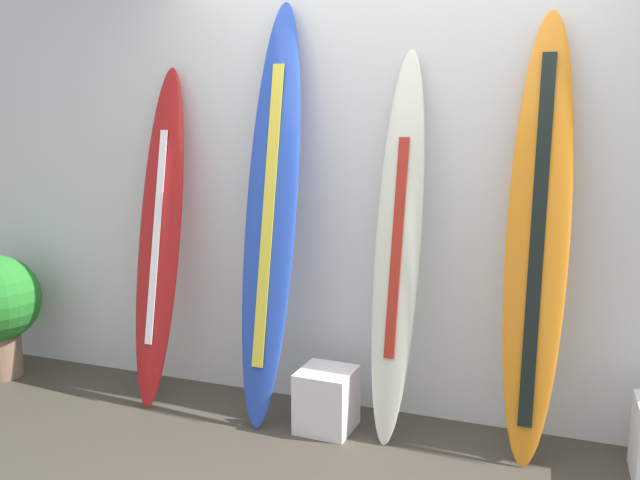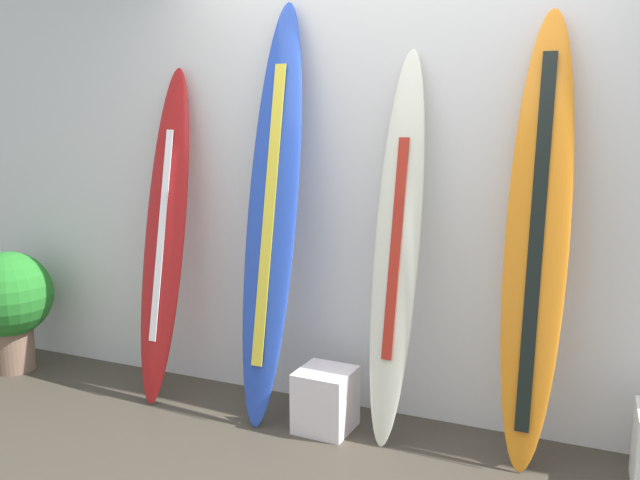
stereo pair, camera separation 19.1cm
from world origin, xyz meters
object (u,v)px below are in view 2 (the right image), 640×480
at_px(display_block_center, 325,400).
at_px(surfboard_ivory, 397,249).
at_px(potted_plant, 9,300).
at_px(surfboard_crimson, 165,236).
at_px(surfboard_cobalt, 272,218).
at_px(surfboard_sunset, 536,247).

bearing_deg(display_block_center, surfboard_ivory, 17.51).
xyz_separation_m(surfboard_ivory, potted_plant, (-2.54, -0.13, -0.52)).
relative_size(surfboard_crimson, surfboard_cobalt, 0.86).
distance_m(surfboard_sunset, display_block_center, 1.36).
bearing_deg(display_block_center, surfboard_sunset, 5.94).
bearing_deg(surfboard_crimson, potted_plant, -175.06).
height_order(surfboard_crimson, display_block_center, surfboard_crimson).
xyz_separation_m(surfboard_crimson, surfboard_ivory, (1.39, 0.03, 0.03)).
xyz_separation_m(display_block_center, potted_plant, (-2.20, -0.02, 0.31)).
relative_size(surfboard_cobalt, surfboard_sunset, 1.05).
bearing_deg(surfboard_cobalt, surfboard_crimson, 178.87).
relative_size(surfboard_cobalt, display_block_center, 6.80).
distance_m(surfboard_crimson, surfboard_ivory, 1.39).
height_order(surfboard_ivory, surfboard_sunset, surfboard_sunset).
xyz_separation_m(surfboard_crimson, surfboard_cobalt, (0.70, -0.01, 0.15)).
distance_m(surfboard_sunset, potted_plant, 3.27).
bearing_deg(surfboard_cobalt, surfboard_sunset, 1.56).
relative_size(display_block_center, potted_plant, 0.42).
distance_m(surfboard_ivory, display_block_center, 0.90).
bearing_deg(surfboard_crimson, display_block_center, -4.52).
bearing_deg(potted_plant, surfboard_crimson, 4.94).
bearing_deg(surfboard_ivory, surfboard_sunset, -0.19).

